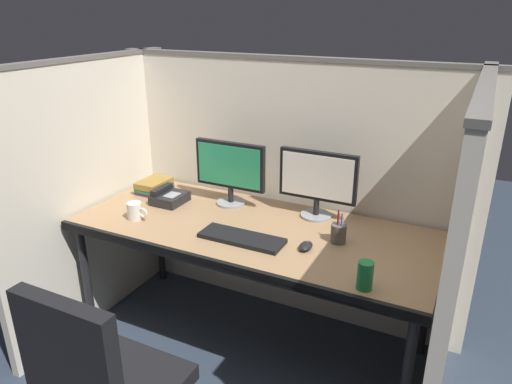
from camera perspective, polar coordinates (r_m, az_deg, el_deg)
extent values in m
plane|color=#2D3847|center=(2.68, -3.55, -21.24)|extent=(8.00, 8.00, 0.00)
cube|color=beige|center=(2.84, 3.53, -0.11)|extent=(2.20, 0.05, 1.55)
cube|color=#605B56|center=(2.65, 3.93, 15.91)|extent=(2.21, 0.06, 0.02)
cube|color=beige|center=(2.95, -18.98, -0.46)|extent=(0.05, 1.40, 1.55)
cube|color=#605B56|center=(2.77, -20.99, 14.84)|extent=(0.06, 1.41, 0.02)
cube|color=beige|center=(2.16, 22.77, -9.18)|extent=(0.05, 1.40, 1.55)
cube|color=#605B56|center=(1.91, 26.18, 11.70)|extent=(0.06, 1.41, 0.02)
cube|color=#997551|center=(2.49, -0.51, -4.67)|extent=(1.90, 0.80, 0.04)
cube|color=black|center=(2.19, -5.13, -8.70)|extent=(1.90, 0.02, 0.05)
cylinder|color=black|center=(2.91, -19.78, -10.17)|extent=(0.04, 0.04, 0.70)
cylinder|color=black|center=(2.21, 17.66, -21.25)|extent=(0.04, 0.04, 0.70)
cylinder|color=black|center=(3.35, -11.59, -5.00)|extent=(0.04, 0.04, 0.70)
cylinder|color=black|center=(2.76, 20.09, -12.12)|extent=(0.04, 0.04, 0.70)
cube|color=black|center=(1.74, -21.64, -18.80)|extent=(0.40, 0.06, 0.48)
cylinder|color=gray|center=(2.77, -3.05, -1.28)|extent=(0.17, 0.17, 0.01)
cylinder|color=black|center=(2.75, -3.07, -0.28)|extent=(0.03, 0.03, 0.09)
cube|color=black|center=(2.69, -3.15, 3.28)|extent=(0.43, 0.03, 0.27)
cube|color=#268C59|center=(2.67, -3.34, 3.18)|extent=(0.39, 0.01, 0.23)
cylinder|color=gray|center=(2.62, 7.26, -2.82)|extent=(0.17, 0.17, 0.01)
cylinder|color=black|center=(2.60, 7.31, -1.77)|extent=(0.03, 0.03, 0.09)
cube|color=black|center=(2.53, 7.50, 1.97)|extent=(0.43, 0.03, 0.27)
cube|color=silver|center=(2.52, 7.37, 1.85)|extent=(0.39, 0.01, 0.23)
cube|color=black|center=(2.34, -1.74, -5.59)|extent=(0.43, 0.15, 0.02)
ellipsoid|color=black|center=(2.27, 6.05, -6.52)|extent=(0.06, 0.10, 0.03)
cylinder|color=#59595B|center=(2.28, 6.22, -6.04)|extent=(0.01, 0.01, 0.01)
cylinder|color=#197233|center=(1.99, 13.07, -9.80)|extent=(0.07, 0.07, 0.12)
cube|color=#4C3366|center=(3.01, -12.13, 0.24)|extent=(0.15, 0.21, 0.02)
cube|color=#26723F|center=(3.00, -12.20, 0.59)|extent=(0.15, 0.21, 0.02)
cube|color=olive|center=(2.99, -12.28, 1.09)|extent=(0.15, 0.21, 0.04)
cylinder|color=#4C4742|center=(2.34, 9.94, -4.95)|extent=(0.08, 0.08, 0.09)
cylinder|color=red|center=(2.32, 9.93, -4.18)|extent=(0.01, 0.01, 0.15)
cylinder|color=#263FB2|center=(2.31, 10.28, -4.27)|extent=(0.01, 0.01, 0.15)
cylinder|color=black|center=(2.33, 9.85, -3.99)|extent=(0.01, 0.01, 0.16)
cube|color=black|center=(2.82, -10.39, -0.75)|extent=(0.17, 0.19, 0.06)
cube|color=black|center=(2.83, -11.35, 0.28)|extent=(0.04, 0.17, 0.03)
cube|color=gray|center=(2.79, -10.13, -0.36)|extent=(0.07, 0.09, 0.00)
cylinder|color=silver|center=(2.64, -14.50, -2.23)|extent=(0.08, 0.08, 0.09)
torus|color=silver|center=(2.60, -13.52, -2.47)|extent=(0.06, 0.01, 0.06)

